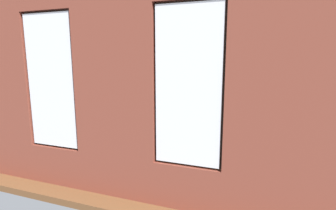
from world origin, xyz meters
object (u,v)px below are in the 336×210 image
at_px(coffee_table, 179,122).
at_px(couch_left, 301,143).
at_px(cup_ceramic, 175,117).
at_px(couch_by_window, 125,154).
at_px(candle_jar, 179,118).
at_px(potted_plant_mid_room_small, 221,118).
at_px(potted_plant_near_tv, 50,101).
at_px(table_plant_small, 163,116).
at_px(papasan_chair, 182,108).
at_px(media_console, 64,122).
at_px(remote_black, 194,120).
at_px(potted_plant_foreground_right, 115,101).
at_px(potted_plant_between_couches, 214,137).
at_px(remote_silver, 181,121).
at_px(tv_flatscreen, 63,99).

bearing_deg(coffee_table, couch_left, 166.74).
height_order(coffee_table, cup_ceramic, cup_ceramic).
height_order(couch_by_window, cup_ceramic, couch_by_window).
bearing_deg(candle_jar, potted_plant_mid_room_small, -165.04).
height_order(couch_left, candle_jar, couch_left).
distance_m(coffee_table, potted_plant_near_tv, 2.90).
distance_m(table_plant_small, potted_plant_mid_room_small, 1.37).
distance_m(table_plant_small, papasan_chair, 1.45).
xyz_separation_m(table_plant_small, media_console, (2.56, 0.45, -0.25)).
relative_size(couch_by_window, cup_ceramic, 19.46).
height_order(media_console, potted_plant_mid_room_small, potted_plant_mid_room_small).
xyz_separation_m(coffee_table, papasan_chair, (0.32, -1.32, 0.09)).
distance_m(remote_black, potted_plant_foreground_right, 3.21).
relative_size(couch_left, potted_plant_between_couches, 1.25).
relative_size(couch_left, remote_black, 10.65).
bearing_deg(table_plant_small, potted_plant_between_couches, 127.65).
height_order(papasan_chair, potted_plant_foreground_right, potted_plant_foreground_right).
relative_size(couch_by_window, remote_silver, 11.95).
xyz_separation_m(coffee_table, media_console, (2.92, 0.57, -0.10)).
xyz_separation_m(candle_jar, potted_plant_mid_room_small, (-0.96, -0.26, 0.01)).
xyz_separation_m(media_console, tv_flatscreen, (0.00, -0.00, 0.59)).
bearing_deg(table_plant_small, papasan_chair, -91.83).
distance_m(table_plant_small, remote_silver, 0.46).
relative_size(coffee_table, candle_jar, 9.65).
bearing_deg(candle_jar, potted_plant_foreground_right, -28.29).
bearing_deg(table_plant_small, candle_jar, -161.27).
distance_m(coffee_table, remote_silver, 0.17).
bearing_deg(potted_plant_foreground_right, papasan_chair, 177.90).
distance_m(cup_ceramic, tv_flatscreen, 2.87).
bearing_deg(candle_jar, potted_plant_near_tv, 33.12).
relative_size(table_plant_small, media_console, 0.17).
height_order(candle_jar, potted_plant_near_tv, potted_plant_near_tv).
distance_m(coffee_table, cup_ceramic, 0.21).
xyz_separation_m(remote_black, potted_plant_mid_room_small, (-0.62, -0.11, 0.06)).
relative_size(couch_left, cup_ceramic, 17.35).
xyz_separation_m(couch_left, potted_plant_near_tv, (4.95, 0.94, 0.67)).
bearing_deg(table_plant_small, media_console, 9.94).
distance_m(tv_flatscreen, potted_plant_foreground_right, 2.03).
bearing_deg(tv_flatscreen, potted_plant_between_couches, 158.80).
relative_size(candle_jar, remote_black, 0.74).
xyz_separation_m(couch_by_window, couch_left, (-2.82, -1.61, 0.00)).
bearing_deg(couch_left, potted_plant_between_couches, -37.54).
height_order(table_plant_small, potted_plant_near_tv, potted_plant_near_tv).
bearing_deg(potted_plant_foreground_right, coffee_table, 151.71).
relative_size(cup_ceramic, remote_silver, 0.61).
relative_size(remote_black, potted_plant_foreground_right, 0.14).
bearing_deg(potted_plant_between_couches, potted_plant_mid_room_small, -83.84).
distance_m(media_console, potted_plant_mid_room_small, 3.97).
bearing_deg(couch_left, tv_flatscreen, -87.03).
relative_size(candle_jar, potted_plant_foreground_right, 0.10).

